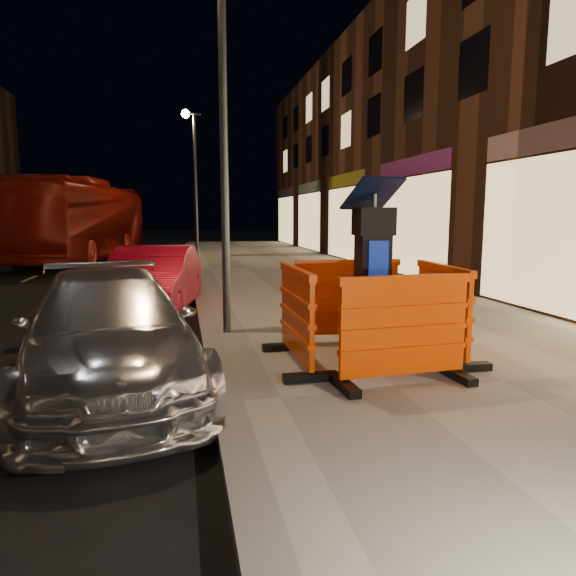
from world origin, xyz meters
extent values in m
plane|color=black|center=(0.00, 0.00, 0.00)|extent=(120.00, 120.00, 0.00)
cube|color=gray|center=(3.00, 0.00, 0.07)|extent=(6.00, 60.00, 0.15)
cube|color=slate|center=(0.00, 0.00, 0.07)|extent=(0.30, 60.00, 0.15)
cube|color=black|center=(1.87, 1.09, 1.20)|extent=(0.68, 0.68, 2.10)
cube|color=#FB4600|center=(1.87, 0.14, 0.74)|extent=(1.54, 0.72, 1.17)
cube|color=#FB4600|center=(1.87, 2.04, 0.74)|extent=(1.55, 0.73, 1.17)
cube|color=#FB4600|center=(0.92, 1.09, 0.74)|extent=(0.64, 1.51, 1.17)
cube|color=#FB4600|center=(2.82, 1.09, 0.74)|extent=(0.70, 1.54, 1.17)
imported|color=silver|center=(-1.24, 1.14, 0.00)|extent=(2.56, 4.72, 1.30)
imported|color=#A90A22|center=(-0.98, 5.43, 0.00)|extent=(2.01, 4.22, 1.33)
imported|color=maroon|center=(-4.62, 18.52, 0.00)|extent=(4.31, 12.36, 3.37)
cylinder|color=#3F3F44|center=(0.25, 3.00, 3.15)|extent=(0.12, 0.12, 6.00)
cylinder|color=#3F3F44|center=(0.25, 18.00, 3.15)|extent=(0.12, 0.12, 6.00)
camera|label=1|loc=(-0.40, -4.79, 1.95)|focal=32.00mm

